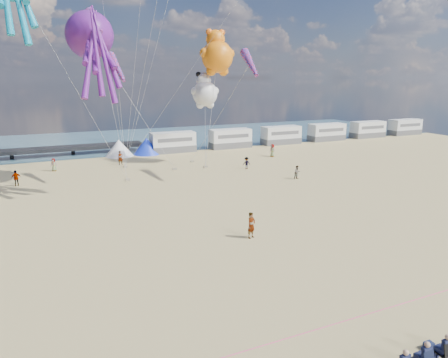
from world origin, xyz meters
TOP-DOWN VIEW (x-y plane):
  - ground at (0.00, 0.00)m, footprint 120.00×120.00m
  - water at (0.00, 55.00)m, footprint 120.00×120.00m
  - motorhome_0 at (6.00, 40.00)m, footprint 6.60×2.50m
  - motorhome_1 at (15.50, 40.00)m, footprint 6.60×2.50m
  - motorhome_2 at (25.00, 40.00)m, footprint 6.60×2.50m
  - motorhome_3 at (34.50, 40.00)m, footprint 6.60×2.50m
  - motorhome_4 at (44.00, 40.00)m, footprint 6.60×2.50m
  - motorhome_5 at (53.50, 40.00)m, footprint 6.60×2.50m
  - tent_white at (-2.00, 40.00)m, footprint 4.00×4.00m
  - tent_blue at (2.00, 40.00)m, footprint 4.00×4.00m
  - spectator_row at (1.19, -8.69)m, footprint 6.10×0.90m
  - cooler_navy at (2.50, -7.94)m, footprint 0.38×0.28m
  - rope_line at (0.00, -5.00)m, footprint 34.00×0.03m
  - standing_person at (1.29, 5.58)m, footprint 0.80×0.66m
  - beachgoer_0 at (17.90, 30.81)m, footprint 0.55×0.73m
  - beachgoer_1 at (13.74, 18.41)m, footprint 0.79×0.55m
  - beachgoer_2 at (10.88, 25.17)m, footprint 0.75×0.60m
  - beachgoer_3 at (-14.55, 27.72)m, footprint 1.17×0.78m
  - beachgoer_5 at (-2.84, 34.05)m, footprint 1.74×0.83m
  - beachgoer_6 at (-10.81, 33.58)m, footprint 0.67×0.56m
  - sandbag_a at (-3.64, 25.19)m, footprint 0.50×0.35m
  - sandbag_b at (2.64, 28.27)m, footprint 0.50×0.35m
  - sandbag_c at (6.55, 27.90)m, footprint 0.50×0.35m
  - sandbag_d at (6.12, 31.72)m, footprint 0.50×0.35m
  - sandbag_e at (-2.61, 31.98)m, footprint 0.50×0.35m
  - kite_octopus_purple at (-6.38, 25.76)m, footprint 5.65×10.22m
  - kite_panda at (7.61, 30.57)m, footprint 4.18×3.98m
  - kite_teddy_orange at (8.93, 29.63)m, footprint 5.37×5.14m
  - windsock_left at (-5.73, 26.01)m, footprint 1.15×7.61m
  - windsock_mid at (8.78, 20.55)m, footprint 2.34×5.88m
  - windsock_right at (-4.07, 24.82)m, footprint 1.33×5.46m

SIDE VIEW (x-z plane):
  - ground at x=0.00m, z-range 0.00..0.00m
  - water at x=0.00m, z-range 0.02..0.02m
  - rope_line at x=0.00m, z-range 0.00..0.04m
  - sandbag_a at x=-3.64m, z-range 0.00..0.22m
  - sandbag_b at x=2.64m, z-range 0.00..0.22m
  - sandbag_c at x=6.55m, z-range 0.00..0.22m
  - sandbag_d at x=6.12m, z-range 0.00..0.22m
  - sandbag_e at x=-2.61m, z-range 0.00..0.22m
  - cooler_navy at x=2.50m, z-range 0.00..0.30m
  - spectator_row at x=1.19m, z-range 0.00..1.30m
  - beachgoer_2 at x=10.88m, z-range 0.00..1.49m
  - beachgoer_1 at x=13.74m, z-range 0.00..1.53m
  - beachgoer_6 at x=-10.81m, z-range 0.00..1.56m
  - beachgoer_3 at x=-14.55m, z-range 0.00..1.67m
  - beachgoer_0 at x=17.90m, z-range 0.00..1.79m
  - beachgoer_5 at x=-2.84m, z-range 0.00..1.80m
  - standing_person at x=1.29m, z-range 0.00..1.86m
  - tent_white at x=-2.00m, z-range 0.00..2.40m
  - tent_blue at x=2.00m, z-range 0.00..2.40m
  - motorhome_0 at x=6.00m, z-range 0.00..3.00m
  - motorhome_1 at x=15.50m, z-range 0.00..3.00m
  - motorhome_2 at x=25.00m, z-range 0.00..3.00m
  - motorhome_3 at x=34.50m, z-range 0.00..3.00m
  - motorhome_4 at x=44.00m, z-range 0.00..3.00m
  - motorhome_5 at x=53.50m, z-range 0.00..3.00m
  - kite_panda at x=7.61m, z-range 6.26..11.67m
  - windsock_right at x=-4.07m, z-range 9.21..14.62m
  - windsock_mid at x=8.78m, z-range 9.47..15.27m
  - kite_teddy_orange at x=8.93m, z-range 10.10..16.73m
  - kite_octopus_purple at x=-6.38m, z-range 9.46..20.52m
  - windsock_left at x=-5.73m, z-range 12.50..20.09m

